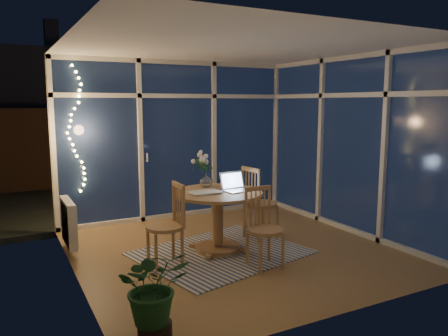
{
  "coord_description": "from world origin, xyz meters",
  "views": [
    {
      "loc": [
        -2.68,
        -4.83,
        1.92
      ],
      "look_at": [
        -0.03,
        0.25,
        1.06
      ],
      "focal_mm": 35.0,
      "sensor_mm": 36.0,
      "label": 1
    }
  ],
  "objects_px": {
    "chair_right": "(261,202)",
    "chair_front": "(265,228)",
    "dining_table": "(218,222)",
    "laptop": "(238,181)",
    "chair_left": "(164,225)",
    "flower_vase": "(206,179)",
    "potted_plant": "(154,297)"
  },
  "relations": [
    {
      "from": "chair_front",
      "to": "potted_plant",
      "type": "height_order",
      "value": "chair_front"
    },
    {
      "from": "chair_left",
      "to": "laptop",
      "type": "xyz_separation_m",
      "value": [
        1.04,
        0.1,
        0.42
      ]
    },
    {
      "from": "dining_table",
      "to": "chair_front",
      "type": "height_order",
      "value": "chair_front"
    },
    {
      "from": "chair_front",
      "to": "flower_vase",
      "type": "bearing_deg",
      "value": 102.66
    },
    {
      "from": "chair_right",
      "to": "laptop",
      "type": "xyz_separation_m",
      "value": [
        -0.53,
        -0.29,
        0.39
      ]
    },
    {
      "from": "chair_right",
      "to": "chair_front",
      "type": "distance_m",
      "value": 1.13
    },
    {
      "from": "chair_left",
      "to": "dining_table",
      "type": "bearing_deg",
      "value": 104.48
    },
    {
      "from": "chair_right",
      "to": "chair_front",
      "type": "bearing_deg",
      "value": 142.66
    },
    {
      "from": "dining_table",
      "to": "laptop",
      "type": "bearing_deg",
      "value": -19.12
    },
    {
      "from": "chair_front",
      "to": "potted_plant",
      "type": "relative_size",
      "value": 1.26
    },
    {
      "from": "potted_plant",
      "to": "chair_left",
      "type": "bearing_deg",
      "value": 67.24
    },
    {
      "from": "chair_left",
      "to": "chair_right",
      "type": "height_order",
      "value": "chair_right"
    },
    {
      "from": "dining_table",
      "to": "flower_vase",
      "type": "height_order",
      "value": "flower_vase"
    },
    {
      "from": "chair_right",
      "to": "laptop",
      "type": "bearing_deg",
      "value": 110.47
    },
    {
      "from": "laptop",
      "to": "potted_plant",
      "type": "bearing_deg",
      "value": -143.34
    },
    {
      "from": "chair_left",
      "to": "flower_vase",
      "type": "relative_size",
      "value": 4.76
    },
    {
      "from": "chair_right",
      "to": "potted_plant",
      "type": "distance_m",
      "value": 2.93
    },
    {
      "from": "flower_vase",
      "to": "chair_left",
      "type": "bearing_deg",
      "value": -146.12
    },
    {
      "from": "chair_left",
      "to": "chair_front",
      "type": "distance_m",
      "value": 1.18
    },
    {
      "from": "chair_right",
      "to": "flower_vase",
      "type": "distance_m",
      "value": 0.88
    },
    {
      "from": "dining_table",
      "to": "chair_right",
      "type": "xyz_separation_m",
      "value": [
        0.78,
        0.2,
        0.13
      ]
    },
    {
      "from": "chair_right",
      "to": "dining_table",
      "type": "bearing_deg",
      "value": 96.6
    },
    {
      "from": "dining_table",
      "to": "chair_right",
      "type": "bearing_deg",
      "value": 14.22
    },
    {
      "from": "chair_front",
      "to": "flower_vase",
      "type": "height_order",
      "value": "flower_vase"
    },
    {
      "from": "laptop",
      "to": "potted_plant",
      "type": "xyz_separation_m",
      "value": [
        -1.68,
        -1.63,
        -0.54
      ]
    },
    {
      "from": "flower_vase",
      "to": "dining_table",
      "type": "bearing_deg",
      "value": -90.69
    },
    {
      "from": "flower_vase",
      "to": "potted_plant",
      "type": "relative_size",
      "value": 0.28
    },
    {
      "from": "chair_front",
      "to": "potted_plant",
      "type": "distance_m",
      "value": 1.91
    },
    {
      "from": "chair_front",
      "to": "laptop",
      "type": "relative_size",
      "value": 2.68
    },
    {
      "from": "dining_table",
      "to": "laptop",
      "type": "relative_size",
      "value": 3.24
    },
    {
      "from": "potted_plant",
      "to": "dining_table",
      "type": "bearing_deg",
      "value": 50.18
    },
    {
      "from": "chair_left",
      "to": "potted_plant",
      "type": "bearing_deg",
      "value": -21.37
    }
  ]
}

